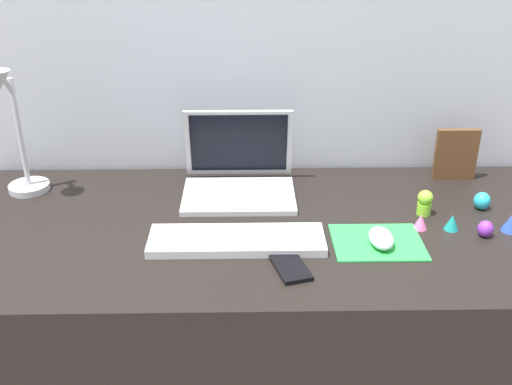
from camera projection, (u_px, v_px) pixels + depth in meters
back_wall at (263, 183)px, 1.88m from camera, size 2.79×0.05×1.34m
desk at (267, 343)px, 1.66m from camera, size 1.59×0.70×0.74m
laptop at (239, 172)px, 1.66m from camera, size 0.30×0.25×0.21m
keyboard at (237, 240)px, 1.42m from camera, size 0.41×0.13×0.02m
mousepad at (377, 242)px, 1.42m from camera, size 0.21×0.17×0.00m
mouse at (381, 238)px, 1.40m from camera, size 0.06×0.10×0.03m
cell_phone at (290, 266)px, 1.33m from camera, size 0.10×0.14×0.01m
desk_lamp at (15, 137)px, 1.58m from camera, size 0.11×0.16×0.36m
picture_frame at (456, 155)px, 1.72m from camera, size 0.12×0.02×0.15m
toy_figurine_lime at (425, 202)px, 1.54m from camera, size 0.04×0.04×0.07m
toy_figurine_pink at (421, 222)px, 1.48m from camera, size 0.03×0.03×0.04m
toy_figurine_purple at (485, 229)px, 1.44m from camera, size 0.04×0.04×0.04m
toy_figurine_blue at (511, 222)px, 1.47m from camera, size 0.04×0.04×0.05m
toy_figurine_cyan at (482, 201)px, 1.57m from camera, size 0.04×0.04×0.05m
toy_figurine_teal at (452, 222)px, 1.47m from camera, size 0.04×0.04×0.04m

